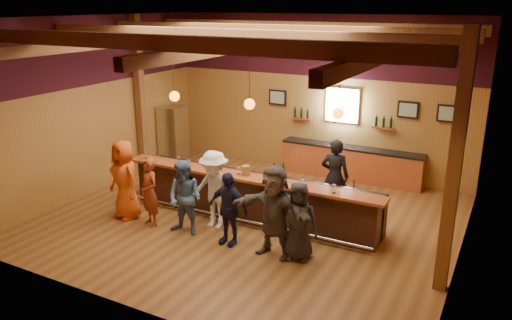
# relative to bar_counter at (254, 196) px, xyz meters

# --- Properties ---
(room) EXTENTS (9.04, 9.00, 4.52)m
(room) POSITION_rel_bar_counter_xyz_m (-0.02, -0.09, 2.69)
(room) COLOR brown
(room) RESTS_ON ground
(bar_counter) EXTENTS (6.30, 1.07, 1.11)m
(bar_counter) POSITION_rel_bar_counter_xyz_m (0.00, 0.00, 0.00)
(bar_counter) COLOR black
(bar_counter) RESTS_ON ground
(back_bar_cabinet) EXTENTS (4.00, 0.52, 0.95)m
(back_bar_cabinet) POSITION_rel_bar_counter_xyz_m (1.18, 3.57, -0.05)
(back_bar_cabinet) COLOR brown
(back_bar_cabinet) RESTS_ON ground
(window) EXTENTS (0.95, 0.09, 0.95)m
(window) POSITION_rel_bar_counter_xyz_m (0.78, 3.80, 1.53)
(window) COLOR silver
(window) RESTS_ON room
(framed_pictures) EXTENTS (5.35, 0.05, 0.45)m
(framed_pictures) POSITION_rel_bar_counter_xyz_m (1.65, 3.79, 1.58)
(framed_pictures) COLOR black
(framed_pictures) RESTS_ON room
(wine_shelves) EXTENTS (3.00, 0.18, 0.30)m
(wine_shelves) POSITION_rel_bar_counter_xyz_m (0.78, 3.73, 1.10)
(wine_shelves) COLOR brown
(wine_shelves) RESTS_ON room
(pendant_lights) EXTENTS (4.24, 0.24, 1.37)m
(pendant_lights) POSITION_rel_bar_counter_xyz_m (-0.02, -0.15, 2.19)
(pendant_lights) COLOR black
(pendant_lights) RESTS_ON room
(stainless_fridge) EXTENTS (0.70, 0.70, 1.80)m
(stainless_fridge) POSITION_rel_bar_counter_xyz_m (-4.12, 2.45, 0.38)
(stainless_fridge) COLOR silver
(stainless_fridge) RESTS_ON ground
(customer_orange) EXTENTS (1.03, 0.80, 1.85)m
(customer_orange) POSITION_rel_bar_counter_xyz_m (-2.61, -1.38, 0.40)
(customer_orange) COLOR #CF4E13
(customer_orange) RESTS_ON ground
(customer_redvest) EXTENTS (0.67, 0.57, 1.56)m
(customer_redvest) POSITION_rel_bar_counter_xyz_m (-1.84, -1.46, 0.26)
(customer_redvest) COLOR maroon
(customer_redvest) RESTS_ON ground
(customer_denim) EXTENTS (0.80, 0.62, 1.64)m
(customer_denim) POSITION_rel_bar_counter_xyz_m (-0.89, -1.45, 0.30)
(customer_denim) COLOR teal
(customer_denim) RESTS_ON ground
(customer_white) EXTENTS (1.14, 0.66, 1.77)m
(customer_white) POSITION_rel_bar_counter_xyz_m (-0.51, -0.88, 0.36)
(customer_white) COLOR white
(customer_white) RESTS_ON ground
(customer_navy) EXTENTS (0.93, 0.43, 1.56)m
(customer_navy) POSITION_rel_bar_counter_xyz_m (0.16, -1.42, 0.26)
(customer_navy) COLOR #1B1A35
(customer_navy) RESTS_ON ground
(customer_brown) EXTENTS (1.78, 0.70, 1.87)m
(customer_brown) POSITION_rel_bar_counter_xyz_m (1.22, -1.43, 0.41)
(customer_brown) COLOR #4E453E
(customer_brown) RESTS_ON ground
(customer_dark) EXTENTS (0.88, 0.70, 1.57)m
(customer_dark) POSITION_rel_bar_counter_xyz_m (1.69, -1.33, 0.26)
(customer_dark) COLOR black
(customer_dark) RESTS_ON ground
(bartender) EXTENTS (0.72, 0.52, 1.81)m
(bartender) POSITION_rel_bar_counter_xyz_m (1.55, 1.14, 0.38)
(bartender) COLOR black
(bartender) RESTS_ON ground
(ice_bucket) EXTENTS (0.20, 0.20, 0.22)m
(ice_bucket) POSITION_rel_bar_counter_xyz_m (-0.06, -0.27, 0.70)
(ice_bucket) COLOR brown
(ice_bucket) RESTS_ON bar_counter
(bottle_a) EXTENTS (0.08, 0.08, 0.39)m
(bottle_a) POSITION_rel_bar_counter_xyz_m (0.82, -0.17, 0.74)
(bottle_a) COLOR black
(bottle_a) RESTS_ON bar_counter
(bottle_b) EXTENTS (0.08, 0.08, 0.37)m
(bottle_b) POSITION_rel_bar_counter_xyz_m (0.63, -0.21, 0.73)
(bottle_b) COLOR black
(bottle_b) RESTS_ON bar_counter
(glass_a) EXTENTS (0.08, 0.08, 0.19)m
(glass_a) POSITION_rel_bar_counter_xyz_m (-2.85, -0.33, 0.72)
(glass_a) COLOR silver
(glass_a) RESTS_ON bar_counter
(glass_b) EXTENTS (0.08, 0.08, 0.19)m
(glass_b) POSITION_rel_bar_counter_xyz_m (-1.88, -0.30, 0.72)
(glass_b) COLOR silver
(glass_b) RESTS_ON bar_counter
(glass_c) EXTENTS (0.08, 0.08, 0.17)m
(glass_c) POSITION_rel_bar_counter_xyz_m (-1.54, -0.35, 0.71)
(glass_c) COLOR silver
(glass_c) RESTS_ON bar_counter
(glass_d) EXTENTS (0.08, 0.08, 0.17)m
(glass_d) POSITION_rel_bar_counter_xyz_m (-0.94, -0.40, 0.71)
(glass_d) COLOR silver
(glass_d) RESTS_ON bar_counter
(glass_e) EXTENTS (0.08, 0.08, 0.19)m
(glass_e) POSITION_rel_bar_counter_xyz_m (-0.23, -0.30, 0.72)
(glass_e) COLOR silver
(glass_e) RESTS_ON bar_counter
(glass_f) EXTENTS (0.08, 0.08, 0.17)m
(glass_f) POSITION_rel_bar_counter_xyz_m (0.63, -0.29, 0.71)
(glass_f) COLOR silver
(glass_f) RESTS_ON bar_counter
(glass_g) EXTENTS (0.08, 0.08, 0.18)m
(glass_g) POSITION_rel_bar_counter_xyz_m (1.36, -0.36, 0.72)
(glass_g) COLOR silver
(glass_g) RESTS_ON bar_counter
(glass_h) EXTENTS (0.09, 0.09, 0.20)m
(glass_h) POSITION_rel_bar_counter_xyz_m (2.06, -0.39, 0.73)
(glass_h) COLOR silver
(glass_h) RESTS_ON bar_counter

